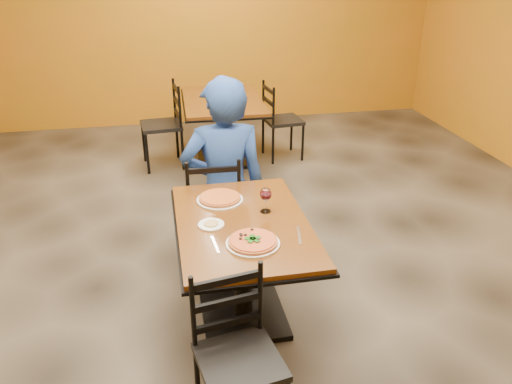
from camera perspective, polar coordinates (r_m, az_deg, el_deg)
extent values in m
cube|color=black|center=(3.94, -2.65, -9.50)|extent=(7.00, 8.00, 0.01)
cube|color=#BF6815|center=(7.25, -7.99, 19.26)|extent=(7.00, 0.01, 3.00)
cube|color=brown|center=(3.13, -1.52, -3.63)|extent=(0.80, 1.20, 0.03)
cube|color=black|center=(3.14, -1.52, -4.03)|extent=(0.83, 1.23, 0.02)
cylinder|color=black|center=(3.33, -1.45, -9.14)|extent=(0.12, 0.12, 0.66)
cube|color=black|center=(3.54, -1.38, -13.81)|extent=(0.55, 0.55, 0.04)
cube|color=brown|center=(5.82, -3.77, 10.24)|extent=(0.91, 1.33, 0.03)
cube|color=black|center=(5.83, -3.76, 9.99)|extent=(0.94, 1.36, 0.02)
cylinder|color=black|center=(5.93, -3.67, 6.84)|extent=(0.13, 0.13, 0.66)
cube|color=black|center=(6.05, -3.58, 3.71)|extent=(0.62, 0.62, 0.04)
imported|color=navy|center=(4.02, -3.64, 2.93)|extent=(0.69, 0.46, 1.44)
cylinder|color=white|center=(2.89, -0.35, -5.81)|extent=(0.31, 0.31, 0.01)
cylinder|color=maroon|center=(2.89, -0.35, -5.54)|extent=(0.28, 0.28, 0.02)
cylinder|color=white|center=(3.40, -4.09, -0.87)|extent=(0.31, 0.31, 0.01)
cylinder|color=orange|center=(3.39, -4.10, -0.63)|extent=(0.28, 0.28, 0.02)
cylinder|color=white|center=(3.10, -5.08, -3.69)|extent=(0.16, 0.16, 0.01)
cylinder|color=tan|center=(3.09, -5.08, -3.54)|extent=(0.09, 0.09, 0.01)
cube|color=silver|center=(2.90, -4.62, -5.91)|extent=(0.03, 0.19, 0.00)
cube|color=silver|center=(2.99, 4.89, -4.85)|extent=(0.06, 0.21, 0.00)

